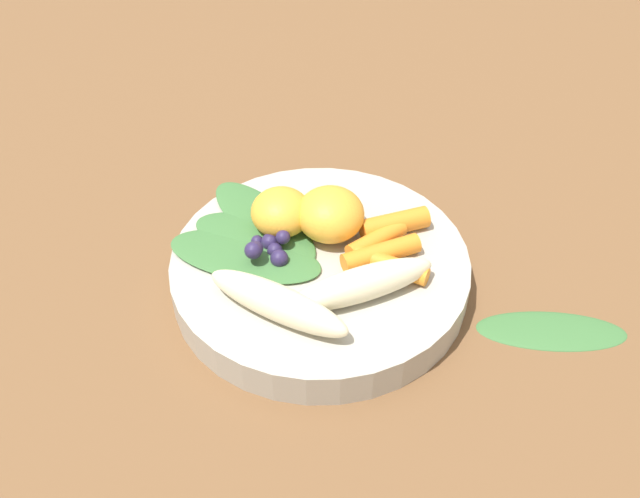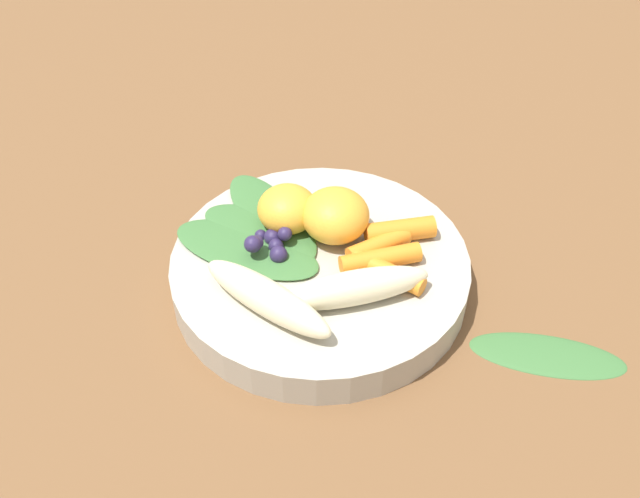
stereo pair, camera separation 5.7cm
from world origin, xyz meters
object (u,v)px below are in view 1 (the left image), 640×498
at_px(bowl, 320,271).
at_px(orange_segment_near, 281,212).
at_px(banana_peeled_left, 362,284).
at_px(banana_peeled_right, 278,303).
at_px(kale_leaf_stray, 552,332).

xyz_separation_m(bowl, orange_segment_near, (0.02, 0.04, 0.03)).
xyz_separation_m(bowl, banana_peeled_left, (-0.03, -0.04, 0.03)).
bearing_deg(banana_peeled_right, kale_leaf_stray, 31.91).
height_order(bowl, orange_segment_near, orange_segment_near).
bearing_deg(banana_peeled_right, bowl, 93.15).
relative_size(bowl, banana_peeled_left, 2.06).
xyz_separation_m(banana_peeled_left, orange_segment_near, (0.06, 0.08, 0.01)).
distance_m(bowl, orange_segment_near, 0.06).
xyz_separation_m(banana_peeled_left, banana_peeled_right, (-0.03, 0.05, 0.00)).
bearing_deg(banana_peeled_left, kale_leaf_stray, -26.80).
bearing_deg(banana_peeled_right, orange_segment_near, 120.74).
relative_size(bowl, orange_segment_near, 4.84).
distance_m(bowl, banana_peeled_right, 0.07).
distance_m(banana_peeled_left, banana_peeled_right, 0.06).
distance_m(bowl, banana_peeled_left, 0.06).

